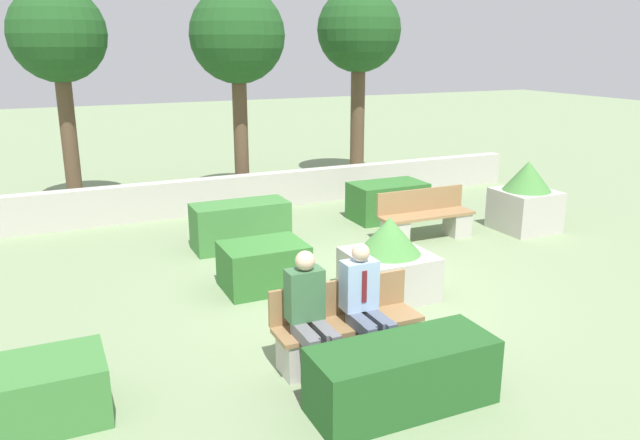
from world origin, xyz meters
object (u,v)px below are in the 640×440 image
(tree_leftmost, at_px, (58,39))
(tree_center_right, at_px, (359,34))
(person_seated_woman, at_px, (310,310))
(tree_center_left, at_px, (238,39))
(planter_corner_right, at_px, (389,260))
(planter_corner_left, at_px, (526,198))
(bench_left_side, at_px, (426,221))
(person_seated_man, at_px, (365,301))
(bench_front, at_px, (347,333))

(tree_leftmost, bearing_deg, tree_center_right, 2.00)
(tree_center_right, bearing_deg, person_seated_woman, -120.53)
(tree_center_left, xyz_separation_m, tree_center_right, (3.31, 0.85, 0.13))
(person_seated_woman, distance_m, planter_corner_right, 2.44)
(planter_corner_left, xyz_separation_m, planter_corner_right, (-3.90, -1.67, -0.11))
(person_seated_woman, xyz_separation_m, planter_corner_left, (5.76, 3.23, -0.14))
(person_seated_woman, bearing_deg, tree_center_right, 59.47)
(planter_corner_right, xyz_separation_m, tree_center_left, (-0.13, 6.13, 2.95))
(tree_center_right, bearing_deg, bench_left_side, -104.13)
(bench_left_side, distance_m, tree_leftmost, 7.94)
(bench_left_side, relative_size, planter_corner_right, 1.59)
(bench_left_side, relative_size, person_seated_woman, 1.31)
(bench_left_side, bearing_deg, tree_center_right, 64.54)
(person_seated_woman, bearing_deg, tree_leftmost, 101.74)
(bench_left_side, distance_m, tree_center_right, 6.13)
(planter_corner_left, bearing_deg, person_seated_man, -147.76)
(person_seated_man, height_order, person_seated_woman, person_seated_woman)
(bench_front, bearing_deg, planter_corner_left, 30.49)
(person_seated_man, xyz_separation_m, tree_center_left, (1.09, 7.70, 2.71))
(person_seated_man, height_order, tree_leftmost, tree_leftmost)
(bench_front, height_order, bench_left_side, same)
(bench_front, distance_m, tree_center_right, 10.09)
(bench_left_side, height_order, planter_corner_right, planter_corner_right)
(person_seated_man, height_order, tree_center_right, tree_center_right)
(bench_left_side, bearing_deg, person_seated_man, -143.14)
(planter_corner_left, xyz_separation_m, tree_center_right, (-0.72, 5.31, 2.97))
(person_seated_woman, relative_size, tree_center_left, 0.30)
(person_seated_man, distance_m, tree_leftmost, 9.05)
(bench_front, bearing_deg, tree_center_left, 80.82)
(bench_left_side, bearing_deg, bench_front, -145.45)
(bench_left_side, distance_m, person_seated_man, 4.72)
(person_seated_woman, bearing_deg, tree_center_left, 77.36)
(bench_front, bearing_deg, tree_center_right, 61.66)
(person_seated_woman, bearing_deg, planter_corner_right, 40.09)
(person_seated_woman, height_order, planter_corner_left, person_seated_woman)
(person_seated_man, distance_m, planter_corner_left, 6.06)
(bench_left_side, xyz_separation_m, person_seated_man, (-3.14, -3.51, 0.40))
(bench_left_side, relative_size, tree_center_right, 0.38)
(tree_center_right, bearing_deg, planter_corner_right, -114.49)
(person_seated_man, height_order, planter_corner_right, person_seated_man)
(planter_corner_left, bearing_deg, bench_front, -149.51)
(planter_corner_left, xyz_separation_m, tree_leftmost, (-7.49, 5.08, 2.84))
(person_seated_woman, xyz_separation_m, tree_center_left, (1.73, 7.70, 2.70))
(bench_front, height_order, tree_center_right, tree_center_right)
(planter_corner_right, relative_size, tree_center_left, 0.25)
(bench_front, xyz_separation_m, bench_left_side, (3.27, 3.37, 0.01))
(tree_leftmost, height_order, tree_center_right, tree_center_right)
(bench_left_side, height_order, planter_corner_left, planter_corner_left)
(planter_corner_left, distance_m, tree_center_right, 6.13)
(tree_center_left, relative_size, tree_center_right, 0.96)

